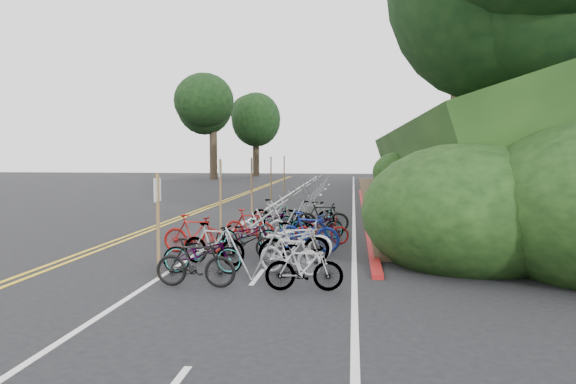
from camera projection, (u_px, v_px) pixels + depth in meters
name	position (u px, v px, depth m)	size (l,w,h in m)	color
ground	(153.00, 257.00, 14.59)	(120.00, 120.00, 0.00)	black
road_markings	(249.00, 215.00, 24.52)	(7.47, 80.00, 0.01)	gold
red_curb	(365.00, 211.00, 25.82)	(0.25, 28.00, 0.10)	maroon
embankment	(492.00, 155.00, 31.78)	(14.30, 48.14, 9.11)	black
tree_cluster	(429.00, 24.00, 34.56)	(31.66, 53.39, 16.97)	#2D2319
bike_rack_front	(263.00, 230.00, 13.36)	(1.14, 3.29, 1.17)	gray
bike_racks_rest	(308.00, 191.00, 27.06)	(1.14, 23.00, 1.17)	gray
signpost_near	(158.00, 218.00, 12.06)	(0.08, 0.40, 2.26)	brown
signposts_rest	(262.00, 178.00, 28.29)	(0.08, 18.40, 2.50)	brown
bike_front	(194.00, 234.00, 15.16)	(1.74, 0.49, 1.04)	maroon
bike_valet	(277.00, 232.00, 15.73)	(3.23, 10.93, 1.09)	black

